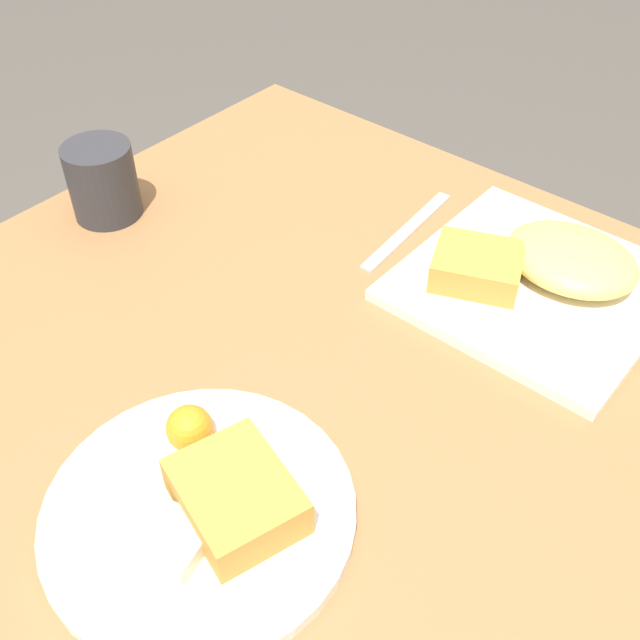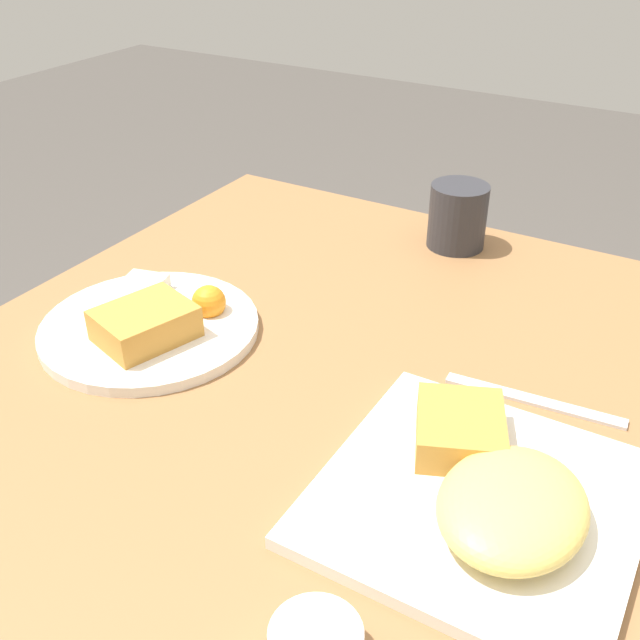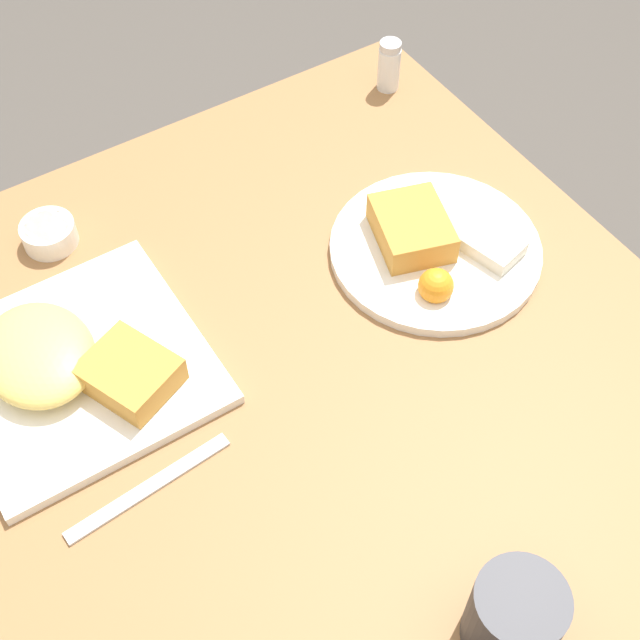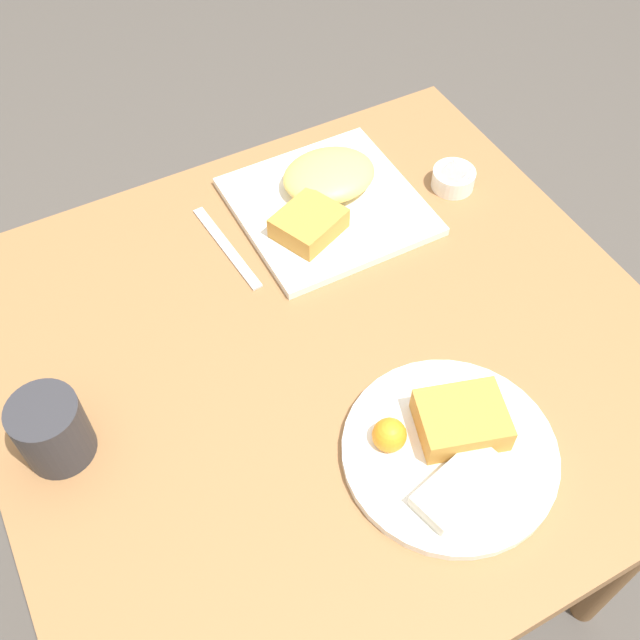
# 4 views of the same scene
# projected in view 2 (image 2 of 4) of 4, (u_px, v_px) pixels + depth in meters

# --- Properties ---
(dining_table) EXTENTS (0.93, 0.87, 0.74)m
(dining_table) POSITION_uv_depth(u_px,v_px,m) (323.00, 421.00, 0.93)
(dining_table) COLOR olive
(dining_table) RESTS_ON ground_plane
(plate_square_near) EXTENTS (0.28, 0.28, 0.06)m
(plate_square_near) POSITION_uv_depth(u_px,v_px,m) (488.00, 492.00, 0.67)
(plate_square_near) COLOR white
(plate_square_near) RESTS_ON dining_table
(plate_oval_far) EXTENTS (0.27, 0.27, 0.05)m
(plate_oval_far) POSITION_uv_depth(u_px,v_px,m) (150.00, 323.00, 0.93)
(plate_oval_far) COLOR white
(plate_oval_far) RESTS_ON dining_table
(butter_knife) EXTENTS (0.03, 0.20, 0.00)m
(butter_knife) POSITION_uv_depth(u_px,v_px,m) (534.00, 400.00, 0.82)
(butter_knife) COLOR silver
(butter_knife) RESTS_ON dining_table
(coffee_mug) EXTENTS (0.09, 0.09, 0.10)m
(coffee_mug) POSITION_uv_depth(u_px,v_px,m) (458.00, 216.00, 1.13)
(coffee_mug) COLOR #2D2D33
(coffee_mug) RESTS_ON dining_table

